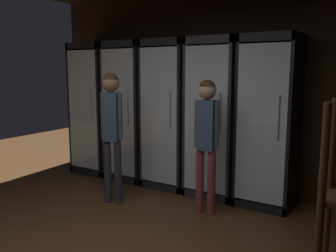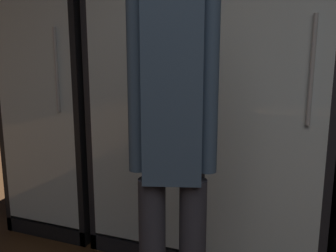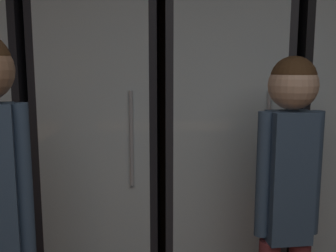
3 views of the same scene
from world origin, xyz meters
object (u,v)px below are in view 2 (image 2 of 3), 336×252
cooler_far_left (68,87)px  cooler_center (269,92)px  cooler_left (157,89)px  shopper_near (173,99)px

cooler_far_left → cooler_center: (1.41, 0.00, 0.00)m
cooler_far_left → cooler_left: same height
cooler_center → shopper_near: (-0.24, -1.02, 0.04)m
cooler_far_left → cooler_left: 0.70m
cooler_far_left → shopper_near: size_ratio=1.27×
cooler_far_left → cooler_center: bearing=0.1°
cooler_left → cooler_center: bearing=0.0°
cooler_center → cooler_left: bearing=-180.0°
cooler_left → shopper_near: (0.47, -1.02, 0.04)m
cooler_far_left → cooler_center: size_ratio=1.00×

